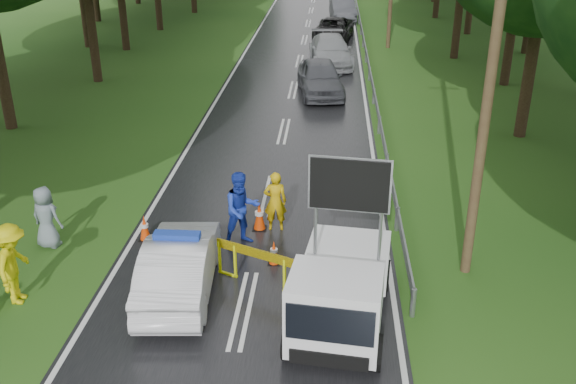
# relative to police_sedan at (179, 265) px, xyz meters

# --- Properties ---
(ground) EXTENTS (160.00, 160.00, 0.00)m
(ground) POSITION_rel_police_sedan_xyz_m (1.54, -0.63, -0.70)
(ground) COLOR #1D4814
(ground) RESTS_ON ground
(road) EXTENTS (7.00, 140.00, 0.02)m
(road) POSITION_rel_police_sedan_xyz_m (1.54, 29.37, -0.69)
(road) COLOR black
(road) RESTS_ON ground
(guardrail) EXTENTS (0.12, 60.06, 0.70)m
(guardrail) POSITION_rel_police_sedan_xyz_m (5.24, 29.04, -0.15)
(guardrail) COLOR gray
(guardrail) RESTS_ON ground
(utility_pole_near) EXTENTS (1.40, 0.24, 10.00)m
(utility_pole_near) POSITION_rel_police_sedan_xyz_m (6.74, 1.37, 4.37)
(utility_pole_near) COLOR #43301F
(utility_pole_near) RESTS_ON ground
(police_sedan) EXTENTS (1.77, 4.30, 1.52)m
(police_sedan) POSITION_rel_police_sedan_xyz_m (0.00, 0.00, 0.00)
(police_sedan) COLOR silver
(police_sedan) RESTS_ON ground
(work_truck) EXTENTS (2.37, 4.45, 3.39)m
(work_truck) POSITION_rel_police_sedan_xyz_m (3.65, -1.09, 0.22)
(work_truck) COLOR gray
(work_truck) RESTS_ON ground
(barrier) EXTENTS (2.13, 1.02, 0.96)m
(barrier) POSITION_rel_police_sedan_xyz_m (1.79, 0.37, 0.03)
(barrier) COLOR #DBE90C
(barrier) RESTS_ON ground
(officer) EXTENTS (0.66, 0.47, 1.71)m
(officer) POSITION_rel_police_sedan_xyz_m (1.92, 3.20, 0.16)
(officer) COLOR gold
(officer) RESTS_ON ground
(civilian) EXTENTS (1.22, 1.12, 2.01)m
(civilian) POSITION_rel_police_sedan_xyz_m (1.12, 2.37, 0.31)
(civilian) COLOR #1A34AE
(civilian) RESTS_ON ground
(bystander_left) EXTENTS (0.82, 1.30, 1.92)m
(bystander_left) POSITION_rel_police_sedan_xyz_m (-3.55, -0.63, 0.26)
(bystander_left) COLOR #D0C70B
(bystander_left) RESTS_ON ground
(bystander_right) EXTENTS (0.93, 0.73, 1.68)m
(bystander_right) POSITION_rel_police_sedan_xyz_m (-3.89, 1.87, 0.14)
(bystander_right) COLOR slate
(bystander_right) RESTS_ON ground
(queue_car_first) EXTENTS (2.53, 4.93, 1.60)m
(queue_car_first) POSITION_rel_police_sedan_xyz_m (2.83, 16.71, 0.11)
(queue_car_first) COLOR #42444A
(queue_car_first) RESTS_ON ground
(queue_car_second) EXTENTS (2.66, 5.46, 1.53)m
(queue_car_second) POSITION_rel_police_sedan_xyz_m (3.26, 22.71, 0.07)
(queue_car_second) COLOR gray
(queue_car_second) RESTS_ON ground
(queue_car_third) EXTENTS (2.85, 5.13, 1.36)m
(queue_car_third) POSITION_rel_police_sedan_xyz_m (3.38, 29.54, -0.02)
(queue_car_third) COLOR black
(queue_car_third) RESTS_ON ground
(queue_car_fourth) EXTENTS (2.10, 4.93, 1.58)m
(queue_car_fourth) POSITION_rel_police_sedan_xyz_m (4.05, 36.99, 0.09)
(queue_car_fourth) COLOR #3C3D43
(queue_car_fourth) RESTS_ON ground
(cone_center) EXTENTS (0.30, 0.30, 0.65)m
(cone_center) POSITION_rel_police_sedan_xyz_m (2.04, 1.37, -0.38)
(cone_center) COLOR black
(cone_center) RESTS_ON ground
(cone_far) EXTENTS (0.39, 0.39, 0.83)m
(cone_far) POSITION_rel_police_sedan_xyz_m (1.48, 3.18, -0.30)
(cone_far) COLOR black
(cone_far) RESTS_ON ground
(cone_left_mid) EXTENTS (0.34, 0.34, 0.72)m
(cone_left_mid) POSITION_rel_police_sedan_xyz_m (-1.49, 2.36, -0.35)
(cone_left_mid) COLOR black
(cone_left_mid) RESTS_ON ground
(cone_right) EXTENTS (0.34, 0.34, 0.73)m
(cone_right) POSITION_rel_police_sedan_xyz_m (3.94, 1.38, -0.35)
(cone_right) COLOR black
(cone_right) RESTS_ON ground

